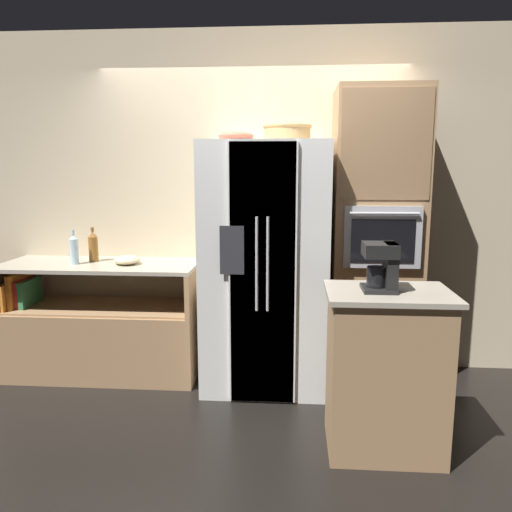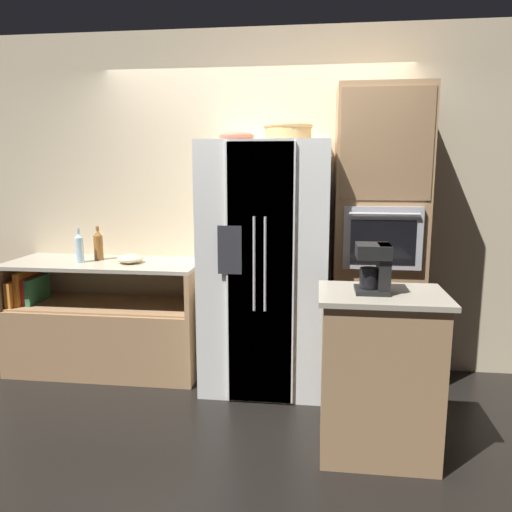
# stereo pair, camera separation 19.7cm
# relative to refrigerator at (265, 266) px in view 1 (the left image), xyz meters

# --- Properties ---
(ground_plane) EXTENTS (20.00, 20.00, 0.00)m
(ground_plane) POSITION_rel_refrigerator_xyz_m (-0.13, -0.02, -0.94)
(ground_plane) COLOR black
(wall_back) EXTENTS (12.00, 0.06, 2.80)m
(wall_back) POSITION_rel_refrigerator_xyz_m (-0.13, 0.43, 0.46)
(wall_back) COLOR beige
(wall_back) RESTS_ON ground_plane
(counter_left) EXTENTS (1.59, 0.64, 0.93)m
(counter_left) POSITION_rel_refrigerator_xyz_m (-1.37, 0.08, -0.61)
(counter_left) COLOR #A87F56
(counter_left) RESTS_ON ground_plane
(refrigerator) EXTENTS (0.94, 0.83, 1.89)m
(refrigerator) POSITION_rel_refrigerator_xyz_m (0.00, 0.00, 0.00)
(refrigerator) COLOR silver
(refrigerator) RESTS_ON ground_plane
(wall_oven) EXTENTS (0.67, 0.65, 2.28)m
(wall_oven) POSITION_rel_refrigerator_xyz_m (0.85, 0.11, 0.20)
(wall_oven) COLOR #A87F56
(wall_oven) RESTS_ON ground_plane
(island_counter) EXTENTS (0.73, 0.54, 0.99)m
(island_counter) POSITION_rel_refrigerator_xyz_m (0.77, -0.92, -0.45)
(island_counter) COLOR #A87F56
(island_counter) RESTS_ON ground_plane
(wicker_basket) EXTENTS (0.36, 0.36, 0.12)m
(wicker_basket) POSITION_rel_refrigerator_xyz_m (0.16, 0.04, 1.01)
(wicker_basket) COLOR tan
(wicker_basket) RESTS_ON refrigerator
(fruit_bowl) EXTENTS (0.26, 0.26, 0.07)m
(fruit_bowl) POSITION_rel_refrigerator_xyz_m (-0.22, -0.03, 0.98)
(fruit_bowl) COLOR #DB664C
(fruit_bowl) RESTS_ON refrigerator
(bottle_tall) EXTENTS (0.08, 0.08, 0.28)m
(bottle_tall) POSITION_rel_refrigerator_xyz_m (-1.43, 0.16, 0.11)
(bottle_tall) COLOR brown
(bottle_tall) RESTS_ON counter_left
(bottle_short) EXTENTS (0.07, 0.07, 0.28)m
(bottle_short) POSITION_rel_refrigerator_xyz_m (-1.53, 0.03, 0.11)
(bottle_short) COLOR silver
(bottle_short) RESTS_ON counter_left
(mixing_bowl) EXTENTS (0.21, 0.21, 0.07)m
(mixing_bowl) POSITION_rel_refrigerator_xyz_m (-1.11, 0.05, 0.02)
(mixing_bowl) COLOR beige
(mixing_bowl) RESTS_ON counter_left
(coffee_maker) EXTENTS (0.19, 0.21, 0.28)m
(coffee_maker) POSITION_rel_refrigerator_xyz_m (0.73, -0.92, 0.20)
(coffee_maker) COLOR black
(coffee_maker) RESTS_ON island_counter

